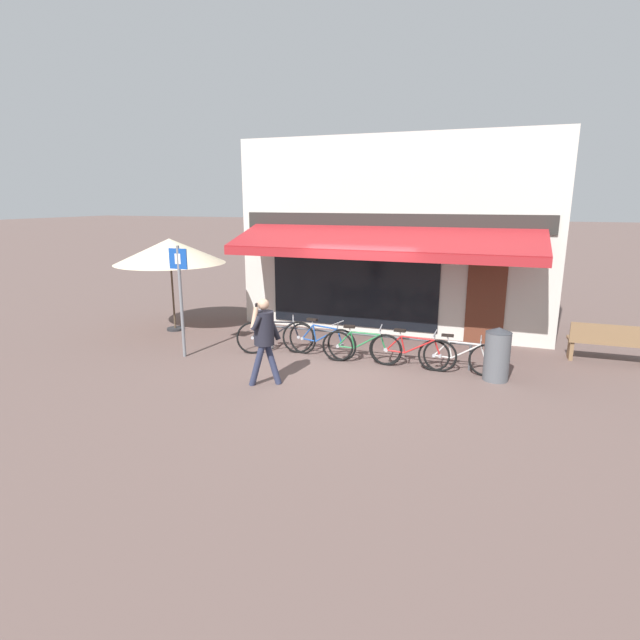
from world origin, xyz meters
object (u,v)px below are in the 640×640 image
object	(u,v)px
bicycle_black	(275,336)
parking_sign	(180,290)
park_bench	(609,342)
bicycle_blue	(322,340)
litter_bin	(497,354)
bicycle_green	(361,347)
cafe_parasol	(170,251)
pedestrian_adult	(264,333)
bicycle_silver	(459,356)
bicycle_red	(412,352)

from	to	relation	value
bicycle_black	parking_sign	xyz separation A→B (m)	(-1.80, -0.96, 1.12)
park_bench	bicycle_black	bearing A→B (deg)	-166.64
bicycle_blue	litter_bin	size ratio (longest dim) A/B	1.61
bicycle_green	litter_bin	world-z (taller)	litter_bin
bicycle_green	cafe_parasol	xyz separation A→B (m)	(-5.46, 1.00, 1.75)
bicycle_black	parking_sign	distance (m)	2.33
pedestrian_adult	bicycle_green	bearing A→B (deg)	-130.03
pedestrian_adult	litter_bin	size ratio (longest dim) A/B	1.59
parking_sign	pedestrian_adult	bearing A→B (deg)	-21.00
bicycle_black	bicycle_silver	xyz separation A→B (m)	(4.07, 0.00, -0.04)
pedestrian_adult	bicycle_black	bearing A→B (deg)	-74.09
bicycle_black	bicycle_blue	world-z (taller)	bicycle_black
litter_bin	cafe_parasol	size ratio (longest dim) A/B	0.37
bicycle_black	pedestrian_adult	world-z (taller)	pedestrian_adult
bicycle_black	park_bench	xyz separation A→B (m)	(7.02, 1.80, 0.07)
bicycle_black	parking_sign	bearing A→B (deg)	-175.24
bicycle_blue	litter_bin	world-z (taller)	litter_bin
bicycle_black	bicycle_red	bearing A→B (deg)	-24.15
bicycle_blue	pedestrian_adult	bearing A→B (deg)	-91.71
litter_bin	parking_sign	xyz separation A→B (m)	(-6.57, -0.82, 0.98)
bicycle_red	parking_sign	xyz separation A→B (m)	(-4.93, -0.92, 1.14)
bicycle_black	bicycle_red	distance (m)	3.13
litter_bin	bicycle_green	bearing A→B (deg)	178.24
bicycle_blue	park_bench	world-z (taller)	park_bench
park_bench	parking_sign	bearing A→B (deg)	-163.62
bicycle_blue	parking_sign	xyz separation A→B (m)	(-2.89, -1.04, 1.13)
bicycle_blue	bicycle_silver	world-z (taller)	bicycle_blue
bicycle_blue	litter_bin	xyz separation A→B (m)	(3.68, -0.22, 0.15)
bicycle_silver	bicycle_blue	bearing A→B (deg)	177.00
bicycle_green	bicycle_silver	distance (m)	2.02
bicycle_green	litter_bin	xyz separation A→B (m)	(2.74, -0.08, 0.16)
bicycle_green	park_bench	xyz separation A→B (m)	(4.98, 1.86, 0.09)
bicycle_black	pedestrian_adult	size ratio (longest dim) A/B	1.00
bicycle_blue	cafe_parasol	world-z (taller)	cafe_parasol
bicycle_black	litter_bin	bearing A→B (deg)	-25.18
bicycle_silver	park_bench	size ratio (longest dim) A/B	1.03
bicycle_green	cafe_parasol	bearing A→B (deg)	163.46
bicycle_blue	bicycle_black	bearing A→B (deg)	-165.95
bicycle_black	litter_bin	xyz separation A→B (m)	(4.78, -0.15, 0.14)
bicycle_red	cafe_parasol	xyz separation A→B (m)	(-6.55, 0.98, 1.75)
cafe_parasol	park_bench	distance (m)	10.60
bicycle_blue	bicycle_red	world-z (taller)	bicycle_blue
cafe_parasol	pedestrian_adult	bearing A→B (deg)	-34.85
bicycle_black	pedestrian_adult	distance (m)	2.12
bicycle_blue	bicycle_silver	size ratio (longest dim) A/B	1.03
bicycle_green	pedestrian_adult	world-z (taller)	pedestrian_adult
litter_bin	pedestrian_adult	bearing A→B (deg)	-156.71
bicycle_black	litter_bin	size ratio (longest dim) A/B	1.59
bicycle_silver	bicycle_red	bearing A→B (deg)	-179.01
bicycle_black	bicycle_silver	bearing A→B (deg)	-23.38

